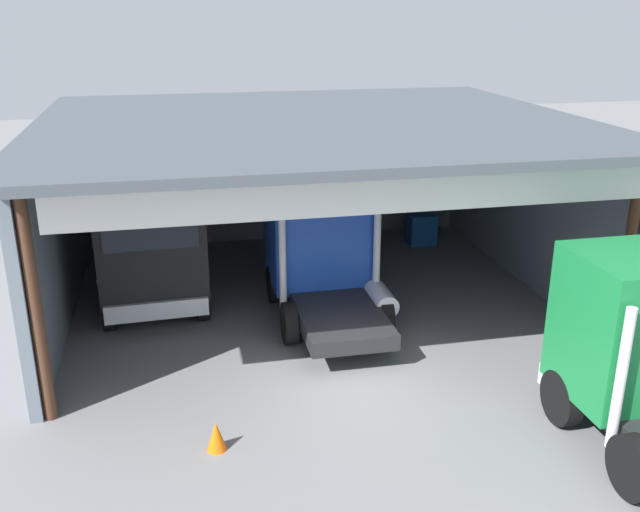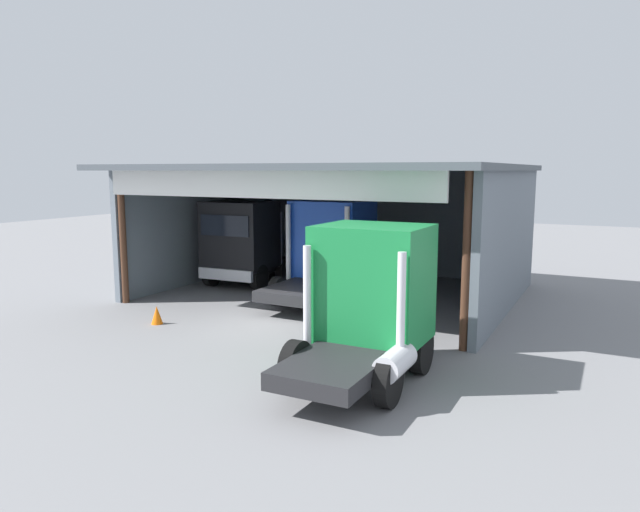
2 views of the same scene
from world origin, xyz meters
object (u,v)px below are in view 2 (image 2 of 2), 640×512
(tool_cart, at_px, (476,275))
(truck_green_left_bay, at_px, (369,300))
(truck_blue_yard_outside, at_px, (329,249))
(traffic_cone, at_px, (157,315))
(oil_drum, at_px, (482,273))
(truck_black_right_bay, at_px, (243,242))

(tool_cart, bearing_deg, truck_green_left_bay, -89.95)
(truck_blue_yard_outside, distance_m, traffic_cone, 6.67)
(truck_green_left_bay, height_order, tool_cart, truck_green_left_bay)
(oil_drum, height_order, tool_cart, tool_cart)
(truck_blue_yard_outside, bearing_deg, oil_drum, 51.40)
(truck_blue_yard_outside, distance_m, oil_drum, 7.17)
(oil_drum, height_order, traffic_cone, oil_drum)
(truck_black_right_bay, xyz_separation_m, tool_cart, (8.67, 3.93, -1.33))
(traffic_cone, bearing_deg, tool_cart, 53.49)
(truck_black_right_bay, bearing_deg, truck_green_left_bay, 136.70)
(truck_green_left_bay, height_order, oil_drum, truck_green_left_bay)
(tool_cart, bearing_deg, truck_black_right_bay, -155.64)
(truck_black_right_bay, bearing_deg, oil_drum, -153.66)
(tool_cart, bearing_deg, traffic_cone, -126.51)
(oil_drum, xyz_separation_m, traffic_cone, (-7.61, -11.09, -0.18))
(oil_drum, bearing_deg, traffic_cone, -124.44)
(tool_cart, distance_m, traffic_cone, 12.71)
(truck_black_right_bay, relative_size, traffic_cone, 7.86)
(truck_blue_yard_outside, bearing_deg, tool_cart, 46.72)
(truck_blue_yard_outside, xyz_separation_m, truck_green_left_bay, (4.39, -6.83, -0.07))
(truck_blue_yard_outside, relative_size, truck_green_left_bay, 1.14)
(truck_blue_yard_outside, distance_m, truck_green_left_bay, 8.12)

